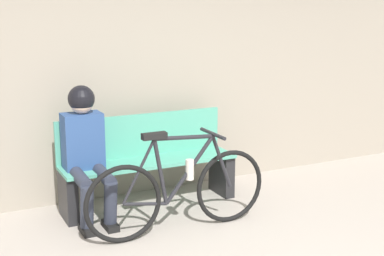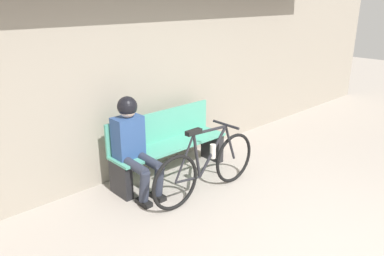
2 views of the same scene
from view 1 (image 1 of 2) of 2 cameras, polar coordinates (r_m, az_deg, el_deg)
The scene contains 4 objects.
storefront_wall at distance 5.17m, azimuth -7.69°, elevation 10.85°, with size 12.00×0.56×3.20m.
park_bench_near at distance 5.03m, azimuth -4.78°, elevation -3.81°, with size 1.63×0.42×0.84m.
bicycle at distance 4.40m, azimuth -1.37°, elevation -6.65°, with size 1.60×0.40×0.86m.
person_seated at distance 4.66m, azimuth -11.27°, elevation -1.73°, with size 0.34×0.62×1.18m.
Camera 1 is at (-1.67, -2.17, 1.81)m, focal length 50.00 mm.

